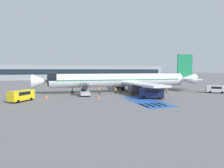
# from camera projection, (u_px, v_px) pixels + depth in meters

# --- Properties ---
(ground_plane) EXTENTS (600.00, 600.00, 0.00)m
(ground_plane) POSITION_uv_depth(u_px,v_px,m) (113.00, 92.00, 49.29)
(ground_plane) COLOR slate
(apron_leadline_yellow) EXTENTS (81.64, 4.61, 0.01)m
(apron_leadline_yellow) POSITION_uv_depth(u_px,v_px,m) (120.00, 92.00, 49.37)
(apron_leadline_yellow) COLOR gold
(apron_leadline_yellow) RESTS_ON ground_plane
(apron_stand_patch_blue) EXTENTS (5.78, 13.38, 0.01)m
(apron_stand_patch_blue) POSITION_uv_depth(u_px,v_px,m) (146.00, 101.00, 35.06)
(apron_stand_patch_blue) COLOR #2856A8
(apron_stand_patch_blue) RESTS_ON ground_plane
(apron_walkway_bar_0) EXTENTS (0.44, 3.60, 0.01)m
(apron_walkway_bar_0) POSITION_uv_depth(u_px,v_px,m) (144.00, 105.00, 30.85)
(apron_walkway_bar_0) COLOR silver
(apron_walkway_bar_0) RESTS_ON ground_plane
(apron_walkway_bar_1) EXTENTS (0.44, 3.60, 0.01)m
(apron_walkway_bar_1) POSITION_uv_depth(u_px,v_px,m) (150.00, 105.00, 31.20)
(apron_walkway_bar_1) COLOR silver
(apron_walkway_bar_1) RESTS_ON ground_plane
(apron_walkway_bar_2) EXTENTS (0.44, 3.60, 0.01)m
(apron_walkway_bar_2) POSITION_uv_depth(u_px,v_px,m) (156.00, 105.00, 31.56)
(apron_walkway_bar_2) COLOR silver
(apron_walkway_bar_2) RESTS_ON ground_plane
(apron_walkway_bar_3) EXTENTS (0.44, 3.60, 0.01)m
(apron_walkway_bar_3) POSITION_uv_depth(u_px,v_px,m) (161.00, 104.00, 31.91)
(apron_walkway_bar_3) COLOR silver
(apron_walkway_bar_3) RESTS_ON ground_plane
(airliner) EXTENTS (47.44, 31.46, 11.11)m
(airliner) POSITION_uv_depth(u_px,v_px,m) (123.00, 80.00, 49.26)
(airliner) COLOR silver
(airliner) RESTS_ON ground_plane
(boarding_stairs_forward) EXTENTS (2.46, 5.33, 3.78)m
(boarding_stairs_forward) POSITION_uv_depth(u_px,v_px,m) (85.00, 92.00, 42.51)
(boarding_stairs_forward) COLOR #ADB2BA
(boarding_stairs_forward) RESTS_ON ground_plane
(fuel_tanker) EXTENTS (3.19, 8.77, 3.66)m
(fuel_tanker) POSITION_uv_depth(u_px,v_px,m) (121.00, 81.00, 70.79)
(fuel_tanker) COLOR #38383D
(fuel_tanker) RESTS_ON ground_plane
(service_van_0) EXTENTS (4.58, 4.99, 2.23)m
(service_van_0) POSITION_uv_depth(u_px,v_px,m) (21.00, 95.00, 34.64)
(service_van_0) COLOR yellow
(service_van_0) RESTS_ON ground_plane
(service_van_1) EXTENTS (4.88, 4.15, 2.00)m
(service_van_1) POSITION_uv_depth(u_px,v_px,m) (215.00, 89.00, 47.59)
(service_van_1) COLOR silver
(service_van_1) RESTS_ON ground_plane
(service_van_2) EXTENTS (5.41, 4.57, 2.24)m
(service_van_2) POSITION_uv_depth(u_px,v_px,m) (152.00, 93.00, 38.23)
(service_van_2) COLOR #1E234C
(service_van_2) RESTS_ON ground_plane
(ground_crew_0) EXTENTS (0.45, 0.48, 1.74)m
(ground_crew_0) POSITION_uv_depth(u_px,v_px,m) (115.00, 90.00, 45.90)
(ground_crew_0) COLOR #2D2D33
(ground_crew_0) RESTS_ON ground_plane
(ground_crew_1) EXTENTS (0.39, 0.49, 1.82)m
(ground_crew_1) POSITION_uv_depth(u_px,v_px,m) (167.00, 89.00, 47.03)
(ground_crew_1) COLOR #191E38
(ground_crew_1) RESTS_ON ground_plane
(ground_crew_2) EXTENTS (0.32, 0.47, 1.63)m
(ground_crew_2) POSITION_uv_depth(u_px,v_px,m) (100.00, 91.00, 44.77)
(ground_crew_2) COLOR black
(ground_crew_2) RESTS_ON ground_plane
(traffic_cone_0) EXTENTS (0.61, 0.61, 0.68)m
(traffic_cone_0) POSITION_uv_depth(u_px,v_px,m) (46.00, 97.00, 38.45)
(traffic_cone_0) COLOR orange
(traffic_cone_0) RESTS_ON ground_plane
(traffic_cone_1) EXTENTS (0.54, 0.54, 0.60)m
(traffic_cone_1) POSITION_uv_depth(u_px,v_px,m) (98.00, 97.00, 37.99)
(traffic_cone_1) COLOR orange
(traffic_cone_1) RESTS_ON ground_plane
(terminal_building) EXTENTS (139.31, 12.10, 9.32)m
(terminal_building) POSITION_uv_depth(u_px,v_px,m) (68.00, 72.00, 118.95)
(terminal_building) COLOR #89939E
(terminal_building) RESTS_ON ground_plane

